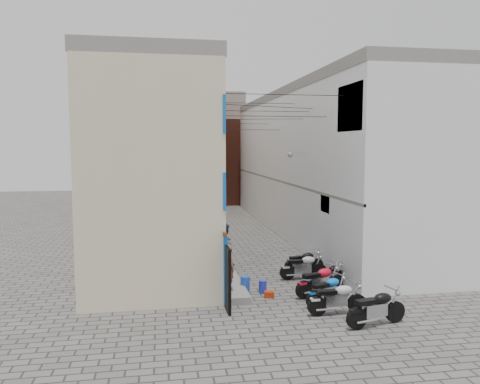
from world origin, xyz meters
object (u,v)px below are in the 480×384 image
motorcycle_g (304,261)px  person_a (230,268)px  motorcycle_e (331,274)px  motorcycle_f (303,265)px  person_b (226,242)px  motorcycle_d (320,279)px  red_crate (269,294)px  water_jug_far (245,284)px  motorcycle_c (328,289)px  motorcycle_b (337,297)px  motorcycle_a (377,306)px  water_jug_near (263,287)px

motorcycle_g → person_a: (-3.63, -2.51, 0.53)m
motorcycle_e → person_a: person_a is taller
motorcycle_f → person_b: bearing=-137.9°
person_b → person_a: bearing=-154.6°
motorcycle_d → red_crate: (-1.90, 0.10, -0.50)m
water_jug_far → motorcycle_g: bearing=33.6°
motorcycle_c → person_b: size_ratio=1.15×
motorcycle_b → motorcycle_d: (0.09, 1.97, 0.02)m
motorcycle_a → motorcycle_b: motorcycle_a is taller
motorcycle_c → person_b: bearing=-177.8°
motorcycle_d → water_jug_near: 2.16m
motorcycle_f → red_crate: size_ratio=5.60×
motorcycle_g → water_jug_far: motorcycle_g is taller
person_a → water_jug_near: 1.57m
motorcycle_b → water_jug_near: motorcycle_b is taller
water_jug_near → red_crate: 0.60m
motorcycle_g → motorcycle_b: bearing=-17.1°
motorcycle_e → motorcycle_g: bearing=156.0°
red_crate → motorcycle_c: bearing=-29.9°
motorcycle_g → water_jug_near: 3.30m
water_jug_near → motorcycle_d: bearing=-18.6°
motorcycle_e → motorcycle_f: (-0.77, 1.22, 0.08)m
motorcycle_a → motorcycle_f: bearing=174.7°
motorcycle_d → motorcycle_g: motorcycle_d is taller
motorcycle_c → person_a: (-3.28, 1.44, 0.53)m
motorcycle_e → red_crate: bearing=-110.3°
motorcycle_b → motorcycle_d: size_ratio=0.96×
motorcycle_g → motorcycle_e: bearing=1.3°
water_jug_near → motorcycle_g: bearing=44.6°
motorcycle_b → person_b: (-2.69, 7.08, 0.50)m
motorcycle_d → person_a: 3.38m
motorcycle_e → water_jug_near: motorcycle_e is taller
water_jug_near → water_jug_far: water_jug_far is taller
motorcycle_f → water_jug_far: motorcycle_f is taller
motorcycle_b → person_b: 7.59m
motorcycle_b → water_jug_near: 3.29m
motorcycle_f → motorcycle_a: bearing=5.6°
motorcycle_c → water_jug_near: (-1.98, 1.65, -0.32)m
motorcycle_d → motorcycle_e: size_ratio=1.22×
motorcycle_a → motorcycle_g: 6.09m
person_a → motorcycle_c: bearing=-121.7°
motorcycle_c → person_b: (-2.75, 6.08, 0.53)m
motorcycle_e → water_jug_far: bearing=-128.7°
motorcycle_a → red_crate: 4.18m
person_a → water_jug_near: size_ratio=3.55×
motorcycle_a → water_jug_near: bearing=-156.6°
motorcycle_b → water_jug_far: (-2.54, 2.98, -0.30)m
water_jug_far → water_jug_near: bearing=-28.6°
motorcycle_e → water_jug_near: size_ratio=3.70×
motorcycle_g → red_crate: (-2.22, -2.88, -0.45)m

